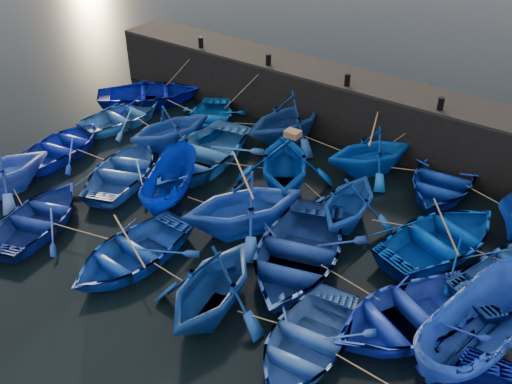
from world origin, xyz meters
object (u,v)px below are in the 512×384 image
Objects in this scene: boat_0 at (149,94)px; boat_8 at (199,154)px; boat_13 at (63,145)px; wooden_crate at (293,134)px.

boat_8 is at bearing -164.16° from boat_0.
boat_8 reaches higher than boat_13.
boat_8 reaches higher than boat_0.
boat_0 reaches higher than boat_13.
wooden_crate is at bearing 2.59° from boat_8.
wooden_crate reaches higher than boat_13.
boat_0 is at bearing 165.91° from wooden_crate.
boat_13 is at bearing -160.13° from wooden_crate.
boat_8 is (6.07, -3.23, 0.07)m from boat_0.
boat_0 is 6.88m from boat_8.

